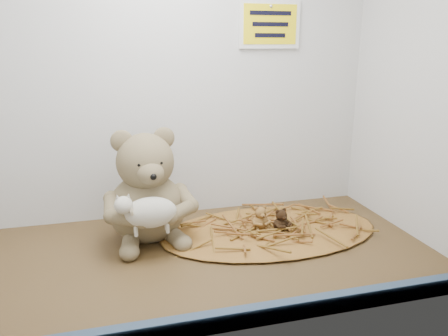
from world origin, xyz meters
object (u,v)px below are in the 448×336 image
object	(u,v)px
main_teddy	(146,185)
toy_lamb	(151,212)
mini_teddy_tan	(260,216)
mini_teddy_brown	(281,219)

from	to	relation	value
main_teddy	toy_lamb	xyz separation A→B (cm)	(0.00, -10.53, -3.35)
toy_lamb	mini_teddy_tan	world-z (taller)	toy_lamb
main_teddy	mini_teddy_tan	bearing A→B (deg)	-12.90
main_teddy	mini_teddy_brown	xyz separation A→B (cm)	(34.86, -6.28, -10.41)
mini_teddy_tan	toy_lamb	bearing A→B (deg)	-169.69
main_teddy	mini_teddy_brown	distance (cm)	36.92
main_teddy	toy_lamb	bearing A→B (deg)	-96.13
main_teddy	mini_teddy_brown	size ratio (longest dim) A/B	4.71
mini_teddy_tan	mini_teddy_brown	world-z (taller)	mini_teddy_tan
main_teddy	mini_teddy_brown	bearing A→B (deg)	-16.34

